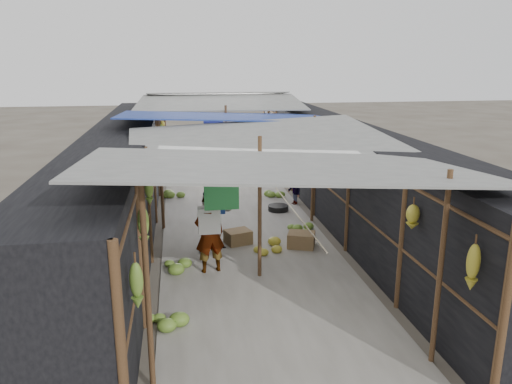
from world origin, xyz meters
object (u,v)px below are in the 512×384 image
crate_near (238,237)px  black_basin (278,208)px  vendor_seated (294,189)px  shopper_blue (215,214)px  vendor_elderly (210,234)px

crate_near → black_basin: (1.34, 2.24, -0.08)m
vendor_seated → shopper_blue: bearing=-53.7°
black_basin → shopper_blue: shopper_blue is taller
shopper_blue → vendor_seated: shopper_blue is taller
vendor_seated → vendor_elderly: bearing=-47.6°
black_basin → vendor_elderly: 4.20m
vendor_elderly → shopper_blue: size_ratio=0.96×
crate_near → black_basin: crate_near is taller
vendor_elderly → black_basin: bearing=-131.1°
vendor_elderly → shopper_blue: shopper_blue is taller
crate_near → shopper_blue: bearing=-168.6°
crate_near → vendor_seated: vendor_seated is taller
black_basin → shopper_blue: size_ratio=0.34×
vendor_elderly → vendor_seated: (2.58, 4.15, -0.30)m
crate_near → vendor_elderly: size_ratio=0.34×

